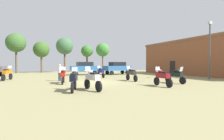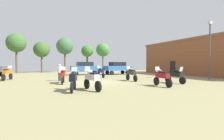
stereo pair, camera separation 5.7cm
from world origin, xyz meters
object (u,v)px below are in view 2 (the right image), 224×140
(person_1, at_px, (60,71))
(tree_3, at_px, (87,51))
(tree_5, at_px, (65,46))
(brick_building, at_px, (203,57))
(motorcycle_1, at_px, (7,73))
(motorcycle_7, at_px, (101,72))
(car_3, at_px, (85,67))
(motorcycle_3, at_px, (92,79))
(tree_4, at_px, (16,43))
(motorcycle_5, at_px, (175,75))
(motorcycle_10, at_px, (131,74))
(tree_1, at_px, (42,50))
(car_1, at_px, (117,67))
(motorcycle_2, at_px, (162,77))
(lamp_post, at_px, (210,47))
(tree_7, at_px, (103,50))
(motorcycle_4, at_px, (73,80))
(motorcycle_8, at_px, (63,75))

(person_1, xyz_separation_m, tree_3, (7.88, 19.25, 3.42))
(tree_3, bearing_deg, tree_5, -170.39)
(brick_building, bearing_deg, motorcycle_1, 175.15)
(motorcycle_7, bearing_deg, car_3, 92.83)
(motorcycle_3, bearing_deg, tree_4, 94.64)
(motorcycle_3, distance_m, car_3, 15.97)
(motorcycle_5, xyz_separation_m, motorcycle_7, (-3.80, 8.79, 0.01))
(motorcycle_10, distance_m, tree_3, 22.28)
(motorcycle_1, distance_m, tree_1, 16.76)
(brick_building, xyz_separation_m, tree_4, (-26.44, 16.96, 2.75))
(motorcycle_7, relative_size, tree_3, 0.39)
(motorcycle_5, bearing_deg, person_1, -43.88)
(motorcycle_10, relative_size, car_1, 0.49)
(motorcycle_2, distance_m, tree_4, 28.31)
(motorcycle_5, relative_size, lamp_post, 0.33)
(motorcycle_5, height_order, tree_7, tree_7)
(car_1, bearing_deg, tree_4, 49.22)
(motorcycle_5, distance_m, tree_3, 25.64)
(motorcycle_2, bearing_deg, motorcycle_4, 179.44)
(motorcycle_3, relative_size, motorcycle_10, 1.03)
(motorcycle_1, height_order, motorcycle_7, motorcycle_1)
(motorcycle_7, distance_m, tree_5, 16.53)
(motorcycle_5, bearing_deg, lamp_post, -174.60)
(tree_3, xyz_separation_m, tree_7, (3.13, -1.42, 0.32))
(tree_4, bearing_deg, brick_building, -32.67)
(brick_building, relative_size, motorcycle_1, 9.52)
(tree_7, height_order, lamp_post, lamp_post)
(motorcycle_7, height_order, tree_7, tree_7)
(motorcycle_2, xyz_separation_m, tree_4, (-12.21, 25.10, 4.74))
(car_3, bearing_deg, tree_7, -33.50)
(motorcycle_3, height_order, motorcycle_8, motorcycle_3)
(brick_building, bearing_deg, car_3, 154.71)
(motorcycle_3, height_order, motorcycle_7, motorcycle_3)
(motorcycle_1, relative_size, tree_5, 0.32)
(motorcycle_1, distance_m, person_1, 5.78)
(motorcycle_7, distance_m, car_1, 6.71)
(motorcycle_4, distance_m, motorcycle_5, 9.02)
(car_1, distance_m, tree_3, 12.24)
(car_1, xyz_separation_m, tree_5, (-6.76, 10.83, 4.10))
(brick_building, height_order, motorcycle_2, brick_building)
(motorcycle_3, distance_m, tree_4, 26.23)
(motorcycle_7, relative_size, tree_7, 0.36)
(car_1, bearing_deg, motorcycle_4, 139.13)
(tree_4, height_order, tree_7, tree_4)
(motorcycle_7, height_order, motorcycle_10, motorcycle_10)
(car_3, bearing_deg, motorcycle_10, -169.53)
(motorcycle_10, xyz_separation_m, car_1, (3.21, 10.29, 0.45))
(tree_4, bearing_deg, tree_3, 6.14)
(car_1, xyz_separation_m, car_3, (-5.13, 0.90, 0.00))
(motorcycle_3, bearing_deg, tree_3, 65.19)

